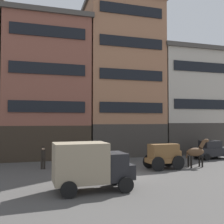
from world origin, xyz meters
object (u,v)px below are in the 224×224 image
Objects in this scene: sedan_dark at (211,150)px; pedestrian_officer at (43,157)px; draft_horse at (196,152)px; delivery_truck_near at (91,165)px; cargo_wagon at (164,154)px; fire_hydrant_curbside at (157,155)px.

sedan_dark reaches higher than pedestrian_officer.
draft_horse is 0.63× the size of sedan_dark.
delivery_truck_near reaches higher than draft_horse.
cargo_wagon is 8.03m from sedan_dark.
draft_horse is 1.31× the size of pedestrian_officer.
draft_horse is 12.43m from pedestrian_officer.
cargo_wagon is 5.04m from fire_hydrant_curbside.
draft_horse is 0.53× the size of delivery_truck_near.
draft_horse reaches higher than cargo_wagon.
fire_hydrant_curbside is at bearing 10.77° from pedestrian_officer.
draft_horse is at bearing 25.58° from delivery_truck_near.
cargo_wagon reaches higher than sedan_dark.
delivery_truck_near reaches higher than cargo_wagon.
cargo_wagon is at bearing -109.99° from fire_hydrant_curbside.
delivery_truck_near is at bearing -72.17° from pedestrian_officer.
cargo_wagon is 2.95m from draft_horse.
pedestrian_officer is 2.16× the size of fire_hydrant_curbside.
delivery_truck_near is (-6.85, -4.69, 0.28)m from cargo_wagon.
cargo_wagon is at bearing 34.38° from delivery_truck_near.
sedan_dark is (14.01, 8.33, -0.51)m from delivery_truck_near.
draft_horse is at bearing 0.07° from cargo_wagon.
sedan_dark is 16.39m from pedestrian_officer.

